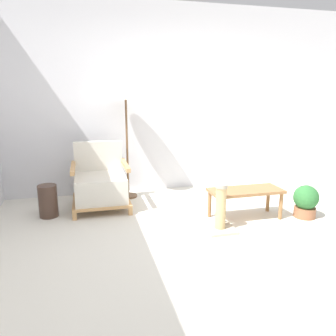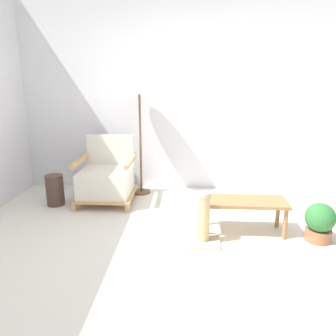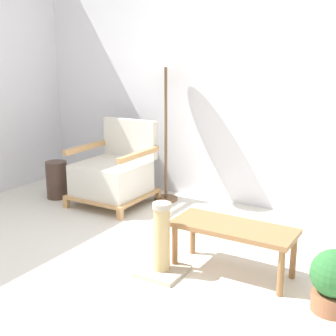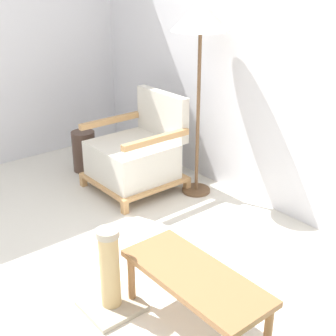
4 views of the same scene
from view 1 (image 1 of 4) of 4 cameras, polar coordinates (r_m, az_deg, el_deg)
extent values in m
plane|color=silver|center=(3.24, 9.41, -14.07)|extent=(14.00, 14.00, 0.00)
cube|color=silver|center=(4.93, -0.21, 11.78)|extent=(8.00, 0.06, 2.70)
cube|color=tan|center=(4.03, -15.96, -8.06)|extent=(0.05, 0.05, 0.09)
cube|color=tan|center=(4.06, -6.58, -7.48)|extent=(0.05, 0.05, 0.09)
cube|color=tan|center=(4.66, -15.78, -5.14)|extent=(0.05, 0.05, 0.09)
cube|color=tan|center=(4.68, -7.69, -4.66)|extent=(0.05, 0.05, 0.09)
cube|color=tan|center=(4.32, -11.54, -5.48)|extent=(0.71, 0.71, 0.03)
cube|color=silver|center=(4.25, -11.64, -3.39)|extent=(0.63, 0.61, 0.31)
cube|color=silver|center=(4.50, -12.06, 2.10)|extent=(0.63, 0.08, 0.39)
cube|color=tan|center=(4.20, -16.23, 0.03)|extent=(0.05, 0.65, 0.05)
cube|color=tan|center=(4.23, -7.44, 0.52)|extent=(0.05, 0.65, 0.05)
cylinder|color=brown|center=(4.74, -6.89, -4.83)|extent=(0.25, 0.25, 0.03)
cylinder|color=brown|center=(4.58, -7.13, 3.36)|extent=(0.03, 0.03, 1.35)
cone|color=silver|center=(4.51, -7.42, 13.28)|extent=(0.45, 0.45, 0.23)
cube|color=olive|center=(3.95, 13.37, -3.86)|extent=(0.86, 0.36, 0.04)
cylinder|color=olive|center=(3.72, 8.83, -7.61)|extent=(0.04, 0.04, 0.32)
cylinder|color=olive|center=(4.08, 19.04, -6.31)|extent=(0.04, 0.04, 0.32)
cylinder|color=olive|center=(3.97, 7.26, -6.24)|extent=(0.04, 0.04, 0.32)
cylinder|color=olive|center=(4.30, 17.02, -5.16)|extent=(0.04, 0.04, 0.32)
cylinder|color=#473328|center=(4.19, -20.16, -5.41)|extent=(0.22, 0.22, 0.39)
cylinder|color=#935B3D|center=(4.29, 22.69, -7.10)|extent=(0.25, 0.25, 0.12)
sphere|color=#2D6B33|center=(4.23, 22.91, -4.73)|extent=(0.29, 0.29, 0.29)
cube|color=#B2A893|center=(3.66, 9.01, -10.45)|extent=(0.32, 0.32, 0.03)
cylinder|color=tan|center=(3.57, 9.15, -6.89)|extent=(0.11, 0.11, 0.45)
cylinder|color=#B2A893|center=(3.50, 9.30, -3.08)|extent=(0.13, 0.13, 0.04)
camera|label=2|loc=(1.21, 70.64, 8.81)|focal=35.00mm
camera|label=3|loc=(2.98, 67.17, 6.93)|focal=50.00mm
camera|label=4|loc=(3.81, 46.59, 14.83)|focal=50.00mm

